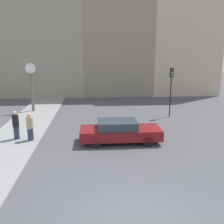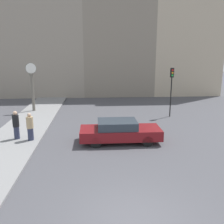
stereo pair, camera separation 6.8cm
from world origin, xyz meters
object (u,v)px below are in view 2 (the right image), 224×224
Objects in this scene: traffic_light_far at (172,82)px; pedestrian_tan_coat at (30,127)px; sedan_car at (120,131)px; pedestrian_black_jacket at (16,125)px; street_clock at (32,85)px.

traffic_light_far is 2.43× the size of pedestrian_tan_coat.
sedan_car is 1.18× the size of traffic_light_far.
pedestrian_black_jacket is (-10.97, -5.03, -1.89)m from traffic_light_far.
pedestrian_tan_coat is at bearing -78.32° from street_clock.
pedestrian_black_jacket is (0.73, -7.56, -1.42)m from street_clock.
street_clock reaches higher than sedan_car.
street_clock is at bearing 129.80° from sedan_car.
pedestrian_tan_coat is at bearing -17.77° from pedestrian_black_jacket.
sedan_car is 2.74× the size of pedestrian_black_jacket.
pedestrian_black_jacket is at bearing 173.27° from sedan_car.
pedestrian_tan_coat is (-5.29, 0.44, 0.24)m from sedan_car.
traffic_light_far is 11.56m from pedestrian_tan_coat.
sedan_car is 1.12× the size of street_clock.
street_clock reaches higher than pedestrian_tan_coat.
street_clock is (-11.70, 2.54, -0.47)m from traffic_light_far.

